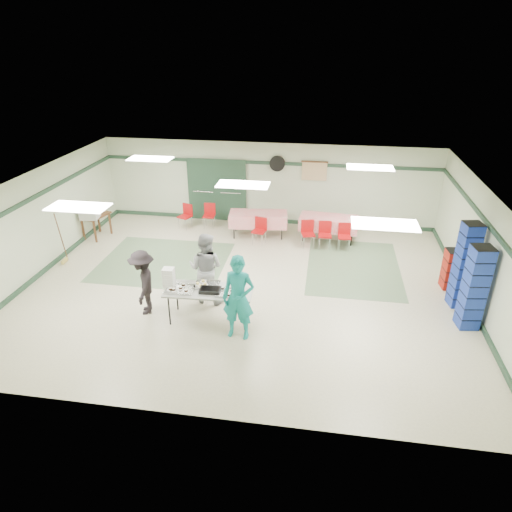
# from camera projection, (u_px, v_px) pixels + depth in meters

# --- Properties ---
(floor) EXTENTS (11.00, 11.00, 0.00)m
(floor) POSITION_uv_depth(u_px,v_px,m) (244.00, 286.00, 11.69)
(floor) COLOR beige
(floor) RESTS_ON ground
(ceiling) EXTENTS (11.00, 11.00, 0.00)m
(ceiling) POSITION_uv_depth(u_px,v_px,m) (243.00, 184.00, 10.51)
(ceiling) COLOR silver
(ceiling) RESTS_ON wall_back
(wall_back) EXTENTS (11.00, 0.00, 11.00)m
(wall_back) POSITION_uv_depth(u_px,v_px,m) (268.00, 184.00, 15.09)
(wall_back) COLOR beige
(wall_back) RESTS_ON floor
(wall_front) EXTENTS (11.00, 0.00, 11.00)m
(wall_front) POSITION_uv_depth(u_px,v_px,m) (192.00, 352.00, 7.10)
(wall_front) COLOR beige
(wall_front) RESTS_ON floor
(wall_left) EXTENTS (0.00, 9.00, 9.00)m
(wall_left) POSITION_uv_depth(u_px,v_px,m) (36.00, 224.00, 11.86)
(wall_left) COLOR beige
(wall_left) RESTS_ON floor
(wall_right) EXTENTS (0.00, 9.00, 9.00)m
(wall_right) POSITION_uv_depth(u_px,v_px,m) (482.00, 252.00, 10.33)
(wall_right) COLOR beige
(wall_right) RESTS_ON floor
(trim_back) EXTENTS (11.00, 0.06, 0.10)m
(trim_back) POSITION_uv_depth(u_px,v_px,m) (268.00, 163.00, 14.76)
(trim_back) COLOR #213D2B
(trim_back) RESTS_ON wall_back
(baseboard_back) EXTENTS (11.00, 0.06, 0.12)m
(baseboard_back) POSITION_uv_depth(u_px,v_px,m) (267.00, 220.00, 15.63)
(baseboard_back) COLOR #213D2B
(baseboard_back) RESTS_ON floor
(trim_left) EXTENTS (0.06, 9.00, 0.10)m
(trim_left) POSITION_uv_depth(u_px,v_px,m) (31.00, 199.00, 11.55)
(trim_left) COLOR #213D2B
(trim_left) RESTS_ON wall_back
(baseboard_left) EXTENTS (0.06, 9.00, 0.12)m
(baseboard_left) POSITION_uv_depth(u_px,v_px,m) (47.00, 268.00, 12.42)
(baseboard_left) COLOR #213D2B
(baseboard_left) RESTS_ON floor
(trim_right) EXTENTS (0.06, 9.00, 0.10)m
(trim_right) POSITION_uv_depth(u_px,v_px,m) (488.00, 224.00, 10.03)
(trim_right) COLOR #213D2B
(trim_right) RESTS_ON wall_back
(baseboard_right) EXTENTS (0.06, 9.00, 0.12)m
(baseboard_right) POSITION_uv_depth(u_px,v_px,m) (469.00, 301.00, 10.90)
(baseboard_right) COLOR #213D2B
(baseboard_right) RESTS_ON floor
(green_patch_a) EXTENTS (3.50, 3.00, 0.01)m
(green_patch_a) POSITION_uv_depth(u_px,v_px,m) (164.00, 261.00, 12.92)
(green_patch_a) COLOR slate
(green_patch_a) RESTS_ON floor
(green_patch_b) EXTENTS (2.50, 3.50, 0.01)m
(green_patch_b) POSITION_uv_depth(u_px,v_px,m) (353.00, 267.00, 12.63)
(green_patch_b) COLOR slate
(green_patch_b) RESTS_ON floor
(double_door_left) EXTENTS (0.90, 0.06, 2.10)m
(double_door_left) POSITION_uv_depth(u_px,v_px,m) (204.00, 190.00, 15.48)
(double_door_left) COLOR #959895
(double_door_left) RESTS_ON floor
(double_door_right) EXTENTS (0.90, 0.06, 2.10)m
(double_door_right) POSITION_uv_depth(u_px,v_px,m) (231.00, 191.00, 15.35)
(double_door_right) COLOR #959895
(double_door_right) RESTS_ON floor
(door_frame) EXTENTS (2.00, 0.03, 2.15)m
(door_frame) POSITION_uv_depth(u_px,v_px,m) (217.00, 191.00, 15.40)
(door_frame) COLOR #213D2B
(door_frame) RESTS_ON floor
(wall_fan) EXTENTS (0.50, 0.10, 0.50)m
(wall_fan) POSITION_uv_depth(u_px,v_px,m) (277.00, 164.00, 14.69)
(wall_fan) COLOR black
(wall_fan) RESTS_ON wall_back
(scroll_banner) EXTENTS (0.80, 0.02, 0.60)m
(scroll_banner) POSITION_uv_depth(u_px,v_px,m) (314.00, 171.00, 14.61)
(scroll_banner) COLOR tan
(scroll_banner) RESTS_ON wall_back
(serving_table) EXTENTS (1.96, 0.86, 0.76)m
(serving_table) POSITION_uv_depth(u_px,v_px,m) (209.00, 292.00, 10.00)
(serving_table) COLOR #A0A19C
(serving_table) RESTS_ON floor
(sheet_tray_right) EXTENTS (0.57, 0.44, 0.02)m
(sheet_tray_right) POSITION_uv_depth(u_px,v_px,m) (229.00, 293.00, 9.84)
(sheet_tray_right) COLOR silver
(sheet_tray_right) RESTS_ON serving_table
(sheet_tray_mid) EXTENTS (0.57, 0.44, 0.02)m
(sheet_tray_mid) POSITION_uv_depth(u_px,v_px,m) (207.00, 285.00, 10.15)
(sheet_tray_mid) COLOR silver
(sheet_tray_mid) RESTS_ON serving_table
(sheet_tray_left) EXTENTS (0.64, 0.49, 0.02)m
(sheet_tray_left) POSITION_uv_depth(u_px,v_px,m) (180.00, 289.00, 9.98)
(sheet_tray_left) COLOR silver
(sheet_tray_left) RESTS_ON serving_table
(baking_pan) EXTENTS (0.47, 0.31, 0.08)m
(baking_pan) POSITION_uv_depth(u_px,v_px,m) (210.00, 290.00, 9.90)
(baking_pan) COLOR black
(baking_pan) RESTS_ON serving_table
(foam_box_stack) EXTENTS (0.25, 0.23, 0.44)m
(foam_box_stack) POSITION_uv_depth(u_px,v_px,m) (169.00, 278.00, 10.03)
(foam_box_stack) COLOR white
(foam_box_stack) RESTS_ON serving_table
(volunteer_teal) EXTENTS (0.71, 0.50, 1.86)m
(volunteer_teal) POSITION_uv_depth(u_px,v_px,m) (238.00, 298.00, 9.35)
(volunteer_teal) COLOR teal
(volunteer_teal) RESTS_ON floor
(volunteer_grey) EXTENTS (0.93, 0.78, 1.74)m
(volunteer_grey) POSITION_uv_depth(u_px,v_px,m) (206.00, 268.00, 10.67)
(volunteer_grey) COLOR #949399
(volunteer_grey) RESTS_ON floor
(volunteer_dark) EXTENTS (0.83, 1.12, 1.54)m
(volunteer_dark) POSITION_uv_depth(u_px,v_px,m) (143.00, 282.00, 10.26)
(volunteer_dark) COLOR black
(volunteer_dark) RESTS_ON floor
(dining_table_a) EXTENTS (1.83, 0.93, 0.77)m
(dining_table_a) POSITION_uv_depth(u_px,v_px,m) (329.00, 223.00, 14.06)
(dining_table_a) COLOR red
(dining_table_a) RESTS_ON floor
(dining_table_b) EXTENTS (1.87, 0.98, 0.77)m
(dining_table_b) POSITION_uv_depth(u_px,v_px,m) (258.00, 219.00, 14.37)
(dining_table_b) COLOR red
(dining_table_b) RESTS_ON floor
(chair_a) EXTENTS (0.40, 0.40, 0.81)m
(chair_a) POSITION_uv_depth(u_px,v_px,m) (325.00, 232.00, 13.60)
(chair_a) COLOR #B50E12
(chair_a) RESTS_ON floor
(chair_b) EXTENTS (0.46, 0.46, 0.82)m
(chair_b) POSITION_uv_depth(u_px,v_px,m) (308.00, 231.00, 13.67)
(chair_b) COLOR #B50E12
(chair_b) RESTS_ON floor
(chair_c) EXTENTS (0.39, 0.39, 0.79)m
(chair_c) POSITION_uv_depth(u_px,v_px,m) (344.00, 233.00, 13.52)
(chair_c) COLOR #B50E12
(chair_c) RESTS_ON floor
(chair_d) EXTENTS (0.45, 0.45, 0.82)m
(chair_d) POSITION_uv_depth(u_px,v_px,m) (260.00, 228.00, 13.87)
(chair_d) COLOR #B50E12
(chair_d) RESTS_ON floor
(chair_loose_a) EXTENTS (0.39, 0.39, 0.80)m
(chair_loose_a) POSITION_uv_depth(u_px,v_px,m) (209.00, 213.00, 15.06)
(chair_loose_a) COLOR #B50E12
(chair_loose_a) RESTS_ON floor
(chair_loose_b) EXTENTS (0.49, 0.49, 0.81)m
(chair_loose_b) POSITION_uv_depth(u_px,v_px,m) (186.00, 214.00, 14.98)
(chair_loose_b) COLOR #B50E12
(chair_loose_b) RESTS_ON floor
(crate_stack_blue_a) EXTENTS (0.47, 0.47, 2.09)m
(crate_stack_blue_a) POSITION_uv_depth(u_px,v_px,m) (465.00, 266.00, 10.41)
(crate_stack_blue_a) COLOR #1B38A5
(crate_stack_blue_a) RESTS_ON floor
(crate_stack_red) EXTENTS (0.44, 0.44, 1.04)m
(crate_stack_red) POSITION_uv_depth(u_px,v_px,m) (452.00, 269.00, 11.38)
(crate_stack_red) COLOR #9B180F
(crate_stack_red) RESTS_ON floor
(crate_stack_blue_b) EXTENTS (0.48, 0.48, 1.92)m
(crate_stack_blue_b) POSITION_uv_depth(u_px,v_px,m) (474.00, 288.00, 9.66)
(crate_stack_blue_b) COLOR #1B38A5
(crate_stack_blue_b) RESTS_ON floor
(printer_table) EXTENTS (0.76, 0.99, 0.74)m
(printer_table) POSITION_uv_depth(u_px,v_px,m) (96.00, 218.00, 14.23)
(printer_table) COLOR brown
(printer_table) RESTS_ON floor
(office_printer) EXTENTS (0.58, 0.52, 0.41)m
(office_printer) POSITION_uv_depth(u_px,v_px,m) (89.00, 212.00, 13.83)
(office_printer) COLOR #ACACA7
(office_printer) RESTS_ON printer_table
(broom) EXTENTS (0.07, 0.24, 1.47)m
(broom) POSITION_uv_depth(u_px,v_px,m) (61.00, 237.00, 12.56)
(broom) COLOR brown
(broom) RESTS_ON floor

